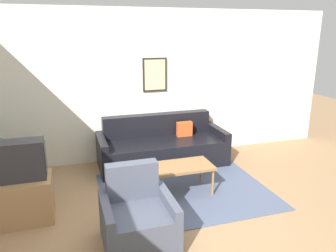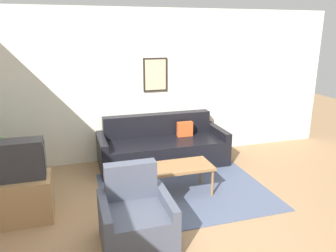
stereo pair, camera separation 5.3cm
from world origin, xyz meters
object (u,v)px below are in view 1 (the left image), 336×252
couch (162,148)px  coffee_table (179,168)px  tv (17,161)px  armchair (138,220)px

couch → coffee_table: size_ratio=2.29×
couch → tv: (-2.19, -1.24, 0.50)m
coffee_table → tv: bearing=-178.2°
couch → tv: tv is taller
tv → armchair: bearing=-35.1°
coffee_table → armchair: 1.27m
couch → coffee_table: (-0.10, -1.17, 0.10)m
couch → tv: bearing=-150.5°
coffee_table → armchair: (-0.82, -0.96, -0.11)m
couch → coffee_table: couch is taller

